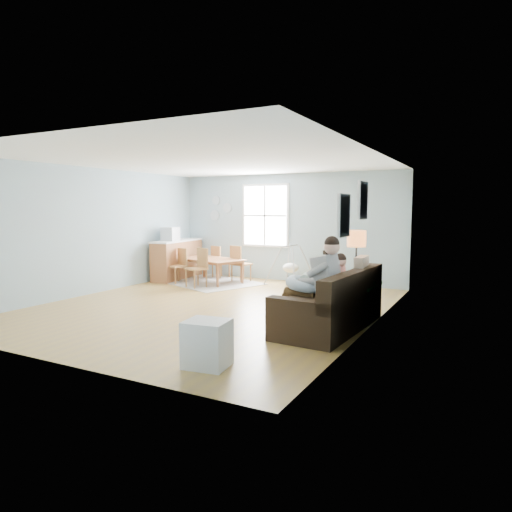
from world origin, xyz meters
The scene contains 22 objects.
room centered at (0.00, 0.00, 2.42)m, with size 8.40×9.40×3.90m.
window centered at (-0.60, 3.46, 1.65)m, with size 1.32×0.08×1.62m.
pictures centered at (2.97, -1.05, 1.85)m, with size 0.05×1.34×0.74m.
wall_plates centered at (-2.00, 3.47, 1.83)m, with size 0.67×0.02×0.66m.
sofa centered at (2.52, -0.46, 0.32)m, with size 1.11×2.31×0.91m.
green_throw centered at (2.48, 0.30, 0.58)m, with size 1.03×0.88×0.04m, color #12501A.
beige_pillow centered at (2.79, 0.12, 0.82)m, with size 0.14×0.52×0.52m, color tan.
father centered at (2.35, -0.77, 0.78)m, with size 1.02×0.48×1.45m.
nursing_pillow centered at (2.18, -0.76, 0.71)m, with size 0.61×0.61×0.17m, color silver.
infant centered at (2.18, -0.72, 0.81)m, with size 0.22×0.43×0.16m.
toddler centered at (2.45, -0.24, 0.77)m, with size 0.59×0.30×0.92m.
floor_lamp centered at (2.67, 0.22, 1.23)m, with size 0.30×0.30×1.48m.
storage_cube centered at (1.74, -2.76, 0.27)m, with size 0.55×0.50×0.55m.
rug centered at (-1.60, 2.35, 0.01)m, with size 2.40×1.82×0.01m, color #A49F96.
dining_table centered at (-1.60, 2.35, 0.30)m, with size 1.70×0.95×0.60m, color #9B5B33.
chair_sw centered at (-2.23, 1.96, 0.48)m, with size 0.48×0.48×0.86m.
chair_se centered at (-1.42, 1.64, 0.52)m, with size 0.53×0.53×0.91m.
chair_nw centered at (-1.77, 3.06, 0.48)m, with size 0.48×0.48×0.85m.
chair_ne centered at (-0.98, 2.74, 0.52)m, with size 0.52×0.52×0.92m.
counter centered at (-2.70, 2.50, 0.51)m, with size 0.71×1.86×1.02m.
monitor centered at (-2.65, 2.16, 1.19)m, with size 0.38×0.36×0.34m.
baby_swing centered at (0.33, 2.98, 0.42)m, with size 1.11×1.12×0.95m.
Camera 1 is at (4.65, -7.07, 1.84)m, focal length 32.00 mm.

